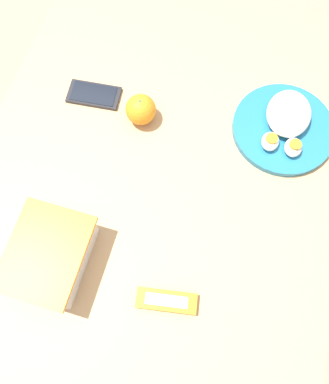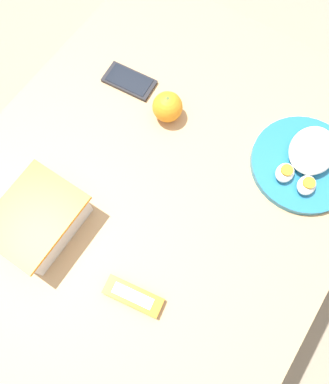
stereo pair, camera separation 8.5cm
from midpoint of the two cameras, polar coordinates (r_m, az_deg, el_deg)
name	(u,v)px [view 2 (the right image)]	position (r m, az deg, el deg)	size (l,w,h in m)	color
ground_plane	(161,246)	(1.62, 1.00, -8.39)	(10.00, 10.00, 0.00)	gray
table	(159,196)	(0.98, 1.64, -0.99)	(1.12, 0.89, 0.76)	tan
food_container	(40,221)	(0.85, -15.85, -4.64)	(0.20, 0.16, 0.09)	white
orange_fruit	(167,107)	(0.94, 3.09, 12.50)	(0.08, 0.08, 0.08)	orange
rice_plate	(306,161)	(0.97, 23.12, 4.08)	(0.25, 0.25, 0.06)	teal
candy_bar	(133,296)	(0.83, -1.78, -16.01)	(0.06, 0.13, 0.02)	orange
cell_phone	(129,81)	(1.02, -2.95, 16.24)	(0.08, 0.14, 0.01)	#232328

